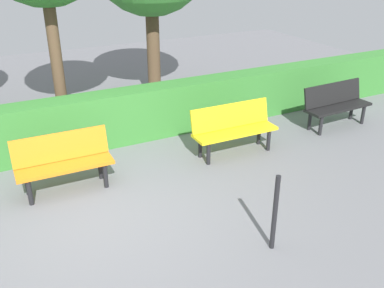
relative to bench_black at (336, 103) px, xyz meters
name	(u,v)px	position (x,y,z in m)	size (l,w,h in m)	color
ground_plane	(101,214)	(5.12, 0.93, -0.48)	(20.79, 20.79, 0.00)	slate
bench_black	(336,103)	(0.00, 0.00, 0.00)	(1.49, 0.53, 0.86)	black
bench_yellow	(233,127)	(2.48, 0.11, 0.00)	(1.52, 0.49, 0.86)	yellow
bench_orange	(63,160)	(5.38, 0.03, 0.00)	(1.40, 0.48, 0.86)	orange
hedge_row	(129,116)	(3.91, -1.22, 0.00)	(16.79, 0.51, 0.97)	#387F33
railing_post_mid	(275,213)	(3.46, 2.58, 0.02)	(0.06, 0.06, 1.00)	black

